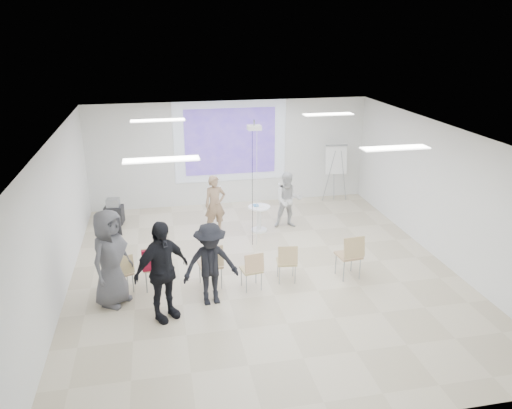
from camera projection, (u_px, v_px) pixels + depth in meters
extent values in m
cube|color=beige|center=(263.00, 274.00, 10.69)|extent=(8.00, 9.00, 0.10)
cube|color=white|center=(264.00, 131.00, 9.64)|extent=(8.00, 9.00, 0.10)
cube|color=silver|center=(230.00, 153.00, 14.36)|extent=(8.00, 0.10, 3.00)
cube|color=silver|center=(54.00, 221.00, 9.41)|extent=(0.10, 9.00, 3.00)
cube|color=silver|center=(444.00, 193.00, 10.92)|extent=(0.10, 9.00, 3.00)
cube|color=silver|center=(230.00, 141.00, 14.18)|extent=(3.20, 0.01, 2.30)
cube|color=#4E32AB|center=(230.00, 142.00, 14.16)|extent=(2.60, 0.01, 1.90)
cylinder|color=white|center=(259.00, 230.00, 12.78)|extent=(0.42, 0.42, 0.05)
cylinder|color=white|center=(259.00, 219.00, 12.68)|extent=(0.11, 0.11, 0.60)
cylinder|color=white|center=(259.00, 207.00, 12.57)|extent=(0.57, 0.57, 0.04)
cube|color=white|center=(261.00, 207.00, 12.54)|extent=(0.21, 0.16, 0.01)
cube|color=teal|center=(256.00, 205.00, 12.60)|extent=(0.13, 0.19, 0.01)
imported|color=#93755A|center=(215.00, 201.00, 12.42)|extent=(0.68, 0.52, 1.69)
imported|color=silver|center=(288.00, 197.00, 12.78)|extent=(0.85, 0.72, 1.62)
cube|color=white|center=(221.00, 187.00, 12.59)|extent=(0.06, 0.13, 0.04)
cube|color=silver|center=(279.00, 184.00, 12.88)|extent=(0.06, 0.13, 0.04)
cube|color=tan|center=(122.00, 273.00, 9.76)|extent=(0.51, 0.51, 0.04)
cube|color=tan|center=(124.00, 266.00, 9.54)|extent=(0.39, 0.23, 0.37)
cylinder|color=gray|center=(118.00, 288.00, 9.62)|extent=(0.03, 0.03, 0.41)
cylinder|color=gray|center=(133.00, 283.00, 9.79)|extent=(0.03, 0.03, 0.41)
cylinder|color=gray|center=(112.00, 281.00, 9.87)|extent=(0.03, 0.03, 0.41)
cylinder|color=gray|center=(127.00, 277.00, 10.03)|extent=(0.03, 0.03, 0.41)
cube|color=tan|center=(155.00, 266.00, 9.89)|extent=(0.45, 0.45, 0.04)
cube|color=tan|center=(154.00, 259.00, 9.60)|extent=(0.45, 0.10, 0.42)
cylinder|color=gray|center=(146.00, 282.00, 9.77)|extent=(0.02, 0.02, 0.46)
cylinder|color=#95979D|center=(165.00, 280.00, 9.84)|extent=(0.02, 0.02, 0.46)
cylinder|color=#95999E|center=(146.00, 274.00, 10.10)|extent=(0.02, 0.02, 0.46)
cylinder|color=gray|center=(164.00, 272.00, 10.17)|extent=(0.02, 0.02, 0.46)
cube|color=tan|center=(210.00, 264.00, 9.95)|extent=(0.49, 0.49, 0.04)
cube|color=tan|center=(212.00, 257.00, 9.67)|extent=(0.45, 0.14, 0.43)
cylinder|color=gray|center=(204.00, 281.00, 9.82)|extent=(0.03, 0.03, 0.47)
cylinder|color=#97999F|center=(222.00, 278.00, 9.92)|extent=(0.03, 0.03, 0.47)
cylinder|color=#96989E|center=(200.00, 273.00, 10.14)|extent=(0.03, 0.03, 0.47)
cylinder|color=gray|center=(217.00, 270.00, 10.24)|extent=(0.03, 0.03, 0.47)
cube|color=tan|center=(251.00, 270.00, 9.88)|extent=(0.44, 0.44, 0.04)
cube|color=tan|center=(254.00, 263.00, 9.64)|extent=(0.39, 0.14, 0.37)
cylinder|color=gray|center=(246.00, 284.00, 9.76)|extent=(0.02, 0.02, 0.40)
cylinder|color=gray|center=(261.00, 281.00, 9.86)|extent=(0.02, 0.02, 0.40)
cylinder|color=gray|center=(241.00, 277.00, 10.04)|extent=(0.02, 0.02, 0.40)
cylinder|color=gray|center=(256.00, 274.00, 10.14)|extent=(0.02, 0.02, 0.40)
cube|color=tan|center=(287.00, 262.00, 10.18)|extent=(0.44, 0.44, 0.04)
cube|color=tan|center=(288.00, 255.00, 9.93)|extent=(0.40, 0.13, 0.37)
cylinder|color=#909398|center=(280.00, 275.00, 10.10)|extent=(0.02, 0.02, 0.41)
cylinder|color=gray|center=(295.00, 275.00, 10.12)|extent=(0.02, 0.02, 0.41)
cylinder|color=#979B9F|center=(278.00, 268.00, 10.40)|extent=(0.02, 0.02, 0.41)
cylinder|color=gray|center=(293.00, 267.00, 10.42)|extent=(0.02, 0.02, 0.41)
cube|color=tan|center=(348.00, 255.00, 10.32)|extent=(0.50, 0.50, 0.04)
cube|color=tan|center=(354.00, 248.00, 10.03)|extent=(0.46, 0.14, 0.43)
cylinder|color=gray|center=(344.00, 271.00, 10.19)|extent=(0.03, 0.03, 0.48)
cylinder|color=#96989E|center=(360.00, 269.00, 10.29)|extent=(0.03, 0.03, 0.48)
cylinder|color=gray|center=(336.00, 263.00, 10.52)|extent=(0.03, 0.03, 0.48)
cylinder|color=gray|center=(351.00, 261.00, 10.62)|extent=(0.03, 0.03, 0.48)
cube|color=maroon|center=(154.00, 260.00, 9.60)|extent=(0.45, 0.11, 0.43)
imported|color=black|center=(210.00, 262.00, 9.95)|extent=(0.38, 0.29, 0.03)
imported|color=black|center=(161.00, 264.00, 8.66)|extent=(1.45, 1.30, 2.13)
imported|color=black|center=(210.00, 259.00, 9.19)|extent=(1.25, 0.78, 1.83)
imported|color=#56555A|center=(110.00, 252.00, 9.15)|extent=(1.14, 1.23, 2.10)
cylinder|color=#94979C|center=(329.00, 176.00, 14.61)|extent=(0.28, 0.22, 1.57)
cylinder|color=#919499|center=(344.00, 176.00, 14.65)|extent=(0.31, 0.16, 1.57)
cylinder|color=gray|center=(334.00, 173.00, 14.90)|extent=(0.06, 0.35, 1.56)
cube|color=white|center=(336.00, 159.00, 14.57)|extent=(0.64, 0.25, 0.88)
cube|color=gray|center=(337.00, 145.00, 14.46)|extent=(0.64, 0.12, 0.06)
cube|color=black|center=(114.00, 215.00, 13.16)|extent=(0.51, 0.44, 0.46)
cube|color=gray|center=(113.00, 203.00, 13.05)|extent=(0.36, 0.32, 0.20)
cylinder|color=black|center=(107.00, 225.00, 13.10)|extent=(0.06, 0.06, 0.06)
cylinder|color=black|center=(121.00, 225.00, 13.12)|extent=(0.06, 0.06, 0.06)
cylinder|color=black|center=(109.00, 221.00, 13.36)|extent=(0.06, 0.06, 0.06)
cylinder|color=black|center=(123.00, 221.00, 13.38)|extent=(0.06, 0.06, 0.06)
cube|color=white|center=(254.00, 128.00, 11.12)|extent=(0.30, 0.25, 0.10)
cylinder|color=gray|center=(254.00, 123.00, 11.08)|extent=(0.04, 0.04, 0.14)
cylinder|color=black|center=(252.00, 190.00, 11.52)|extent=(0.01, 0.01, 2.77)
cylinder|color=white|center=(257.00, 190.00, 11.52)|extent=(0.01, 0.01, 2.77)
cube|color=white|center=(158.00, 120.00, 11.13)|extent=(1.20, 0.30, 0.02)
cube|color=white|center=(328.00, 114.00, 11.88)|extent=(1.20, 0.30, 0.02)
cube|color=white|center=(161.00, 160.00, 7.91)|extent=(1.20, 0.30, 0.02)
cube|color=white|center=(395.00, 148.00, 8.65)|extent=(1.20, 0.30, 0.02)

